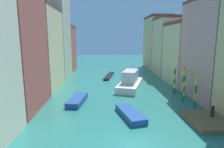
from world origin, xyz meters
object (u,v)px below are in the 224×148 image
at_px(person_on_dock, 213,111).
at_px(mooring_pole_1, 184,85).
at_px(motorboat_0, 77,100).
at_px(motorboat_1, 130,114).
at_px(vaporetto_white, 130,82).
at_px(mooring_pole_0, 196,92).
at_px(gondola_black, 109,76).
at_px(mooring_pole_3, 174,80).
at_px(mooring_pole_2, 183,82).
at_px(waterfront_dock, 207,121).

xyz_separation_m(person_on_dock, mooring_pole_1, (-0.38, 7.29, 1.34)).
height_order(motorboat_0, motorboat_1, motorboat_0).
height_order(person_on_dock, vaporetto_white, vaporetto_white).
bearing_deg(mooring_pole_0, motorboat_1, -164.45).
distance_m(mooring_pole_0, gondola_black, 25.95).
relative_size(person_on_dock, mooring_pole_3, 0.34).
bearing_deg(mooring_pole_0, motorboat_0, 169.52).
bearing_deg(motorboat_1, mooring_pole_2, 37.10).
bearing_deg(vaporetto_white, gondola_black, 107.05).
bearing_deg(mooring_pole_3, waterfront_dock, -93.86).
relative_size(waterfront_dock, gondola_black, 0.56).
xyz_separation_m(waterfront_dock, vaporetto_white, (-6.61, 15.98, 1.05)).
bearing_deg(mooring_pole_1, mooring_pole_0, -83.08).
height_order(waterfront_dock, mooring_pole_3, mooring_pole_3).
bearing_deg(mooring_pole_3, mooring_pole_2, -86.18).
distance_m(vaporetto_white, motorboat_1, 13.92).
bearing_deg(vaporetto_white, mooring_pole_3, -23.94).
height_order(mooring_pole_1, motorboat_1, mooring_pole_1).
relative_size(person_on_dock, mooring_pole_0, 0.33).
xyz_separation_m(mooring_pole_3, motorboat_0, (-16.69, -4.70, -1.91)).
bearing_deg(motorboat_1, person_on_dock, -10.22).
distance_m(mooring_pole_3, motorboat_1, 14.20).
distance_m(mooring_pole_1, gondola_black, 23.19).
bearing_deg(waterfront_dock, mooring_pole_0, 79.55).
height_order(waterfront_dock, person_on_dock, person_on_dock).
xyz_separation_m(waterfront_dock, mooring_pole_0, (0.90, 4.87, 2.12)).
relative_size(mooring_pole_0, motorboat_1, 0.75).
relative_size(mooring_pole_2, gondola_black, 0.50).
bearing_deg(waterfront_dock, motorboat_0, 153.31).
bearing_deg(motorboat_0, mooring_pole_1, -0.52).
distance_m(mooring_pole_1, motorboat_1, 10.91).
height_order(vaporetto_white, motorboat_1, vaporetto_white).
bearing_deg(mooring_pole_0, gondola_black, 115.76).
relative_size(mooring_pole_3, vaporetto_white, 0.43).
bearing_deg(waterfront_dock, mooring_pole_2, 83.62).
xyz_separation_m(person_on_dock, motorboat_0, (-16.76, 7.44, -0.85)).
relative_size(waterfront_dock, mooring_pole_2, 1.12).
bearing_deg(mooring_pole_2, motorboat_0, -174.75).
relative_size(mooring_pole_0, mooring_pole_3, 1.03).
distance_m(waterfront_dock, person_on_dock, 1.45).
relative_size(mooring_pole_0, motorboat_0, 0.76).
height_order(person_on_dock, mooring_pole_1, mooring_pole_1).
bearing_deg(person_on_dock, motorboat_0, 156.05).
bearing_deg(mooring_pole_3, gondola_black, 125.87).
relative_size(mooring_pole_0, gondola_black, 0.46).
distance_m(waterfront_dock, vaporetto_white, 17.33).
relative_size(person_on_dock, vaporetto_white, 0.15).
bearing_deg(mooring_pole_0, mooring_pole_2, 87.95).
bearing_deg(mooring_pole_2, mooring_pole_3, 93.82).
xyz_separation_m(waterfront_dock, motorboat_1, (-8.57, 2.23, 0.11)).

